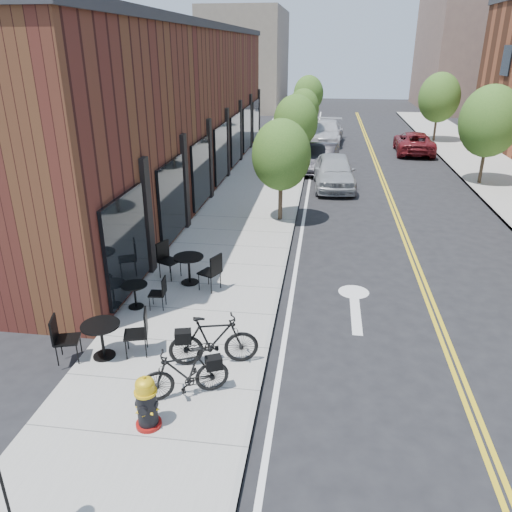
{
  "coord_description": "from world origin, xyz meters",
  "views": [
    {
      "loc": [
        1.01,
        -9.36,
        6.3
      ],
      "look_at": [
        -0.72,
        3.12,
        1.0
      ],
      "focal_mm": 35.0,
      "sensor_mm": 36.0,
      "label": 1
    }
  ],
  "objects_px": {
    "bistro_set_a": "(102,336)",
    "bistro_set_b": "(135,292)",
    "parked_car_b": "(321,158)",
    "parked_car_far": "(414,143)",
    "parked_car_a": "(334,171)",
    "parked_car_c": "(326,132)",
    "bistro_set_c": "(189,266)",
    "fire_hydrant": "(147,403)",
    "bicycle_right": "(214,340)",
    "bicycle_left": "(185,373)"
  },
  "relations": [
    {
      "from": "bistro_set_a",
      "to": "parked_car_far",
      "type": "relative_size",
      "value": 0.4
    },
    {
      "from": "bistro_set_c",
      "to": "parked_car_far",
      "type": "bearing_deg",
      "value": 91.03
    },
    {
      "from": "fire_hydrant",
      "to": "parked_car_a",
      "type": "height_order",
      "value": "parked_car_a"
    },
    {
      "from": "parked_car_c",
      "to": "parked_car_b",
      "type": "bearing_deg",
      "value": -87.13
    },
    {
      "from": "bicycle_left",
      "to": "bistro_set_b",
      "type": "distance_m",
      "value": 3.93
    },
    {
      "from": "bistro_set_c",
      "to": "parked_car_c",
      "type": "distance_m",
      "value": 23.7
    },
    {
      "from": "parked_car_a",
      "to": "parked_car_b",
      "type": "relative_size",
      "value": 1.07
    },
    {
      "from": "bicycle_left",
      "to": "parked_car_c",
      "type": "xyz_separation_m",
      "value": [
        2.39,
        28.25,
        0.14
      ]
    },
    {
      "from": "parked_car_a",
      "to": "parked_car_c",
      "type": "xyz_separation_m",
      "value": [
        -0.48,
        11.92,
        -0.02
      ]
    },
    {
      "from": "bistro_set_a",
      "to": "bistro_set_b",
      "type": "distance_m",
      "value": 2.22
    },
    {
      "from": "bistro_set_c",
      "to": "parked_car_a",
      "type": "xyz_separation_m",
      "value": [
        4.07,
        11.5,
        0.15
      ]
    },
    {
      "from": "bistro_set_a",
      "to": "parked_car_a",
      "type": "xyz_separation_m",
      "value": [
        4.96,
        15.29,
        0.16
      ]
    },
    {
      "from": "bistro_set_c",
      "to": "parked_car_c",
      "type": "height_order",
      "value": "parked_car_c"
    },
    {
      "from": "bicycle_right",
      "to": "bicycle_left",
      "type": "bearing_deg",
      "value": 149.73
    },
    {
      "from": "bistro_set_b",
      "to": "parked_car_far",
      "type": "distance_m",
      "value": 24.47
    },
    {
      "from": "parked_car_b",
      "to": "bistro_set_b",
      "type": "bearing_deg",
      "value": -98.13
    },
    {
      "from": "fire_hydrant",
      "to": "bistro_set_b",
      "type": "xyz_separation_m",
      "value": [
        -1.78,
        4.14,
        -0.07
      ]
    },
    {
      "from": "bicycle_right",
      "to": "parked_car_far",
      "type": "distance_m",
      "value": 25.58
    },
    {
      "from": "parked_car_b",
      "to": "parked_car_far",
      "type": "relative_size",
      "value": 0.89
    },
    {
      "from": "parked_car_a",
      "to": "parked_car_c",
      "type": "bearing_deg",
      "value": 88.94
    },
    {
      "from": "parked_car_a",
      "to": "bicycle_left",
      "type": "bearing_deg",
      "value": -103.3
    },
    {
      "from": "bicycle_left",
      "to": "parked_car_a",
      "type": "distance_m",
      "value": 16.58
    },
    {
      "from": "bistro_set_b",
      "to": "bicycle_left",
      "type": "bearing_deg",
      "value": -60.64
    },
    {
      "from": "parked_car_far",
      "to": "parked_car_b",
      "type": "bearing_deg",
      "value": 47.47
    },
    {
      "from": "fire_hydrant",
      "to": "parked_car_c",
      "type": "distance_m",
      "value": 29.27
    },
    {
      "from": "bistro_set_b",
      "to": "parked_car_far",
      "type": "bearing_deg",
      "value": 60.72
    },
    {
      "from": "fire_hydrant",
      "to": "bicycle_right",
      "type": "xyz_separation_m",
      "value": [
        0.75,
        1.99,
        0.07
      ]
    },
    {
      "from": "parked_car_c",
      "to": "parked_car_far",
      "type": "xyz_separation_m",
      "value": [
        5.55,
        -2.73,
        -0.1
      ]
    },
    {
      "from": "bistro_set_a",
      "to": "parked_car_c",
      "type": "distance_m",
      "value": 27.58
    },
    {
      "from": "bistro_set_a",
      "to": "parked_car_a",
      "type": "bearing_deg",
      "value": 55.0
    },
    {
      "from": "parked_car_b",
      "to": "parked_car_far",
      "type": "height_order",
      "value": "parked_car_b"
    },
    {
      "from": "bicycle_right",
      "to": "bistro_set_c",
      "type": "xyz_separation_m",
      "value": [
        -1.52,
        3.72,
        -0.03
      ]
    },
    {
      "from": "bicycle_left",
      "to": "bistro_set_c",
      "type": "height_order",
      "value": "bistro_set_c"
    },
    {
      "from": "bistro_set_b",
      "to": "bistro_set_c",
      "type": "relative_size",
      "value": 0.8
    },
    {
      "from": "bistro_set_a",
      "to": "parked_car_far",
      "type": "xyz_separation_m",
      "value": [
        10.04,
        24.48,
        0.04
      ]
    },
    {
      "from": "fire_hydrant",
      "to": "bistro_set_c",
      "type": "bearing_deg",
      "value": 98.33
    },
    {
      "from": "bistro_set_c",
      "to": "parked_car_a",
      "type": "bearing_deg",
      "value": 95.38
    },
    {
      "from": "bicycle_left",
      "to": "bicycle_right",
      "type": "height_order",
      "value": "bicycle_right"
    },
    {
      "from": "fire_hydrant",
      "to": "bistro_set_c",
      "type": "relative_size",
      "value": 0.53
    },
    {
      "from": "parked_car_b",
      "to": "parked_car_far",
      "type": "distance_m",
      "value": 8.14
    },
    {
      "from": "bistro_set_a",
      "to": "bistro_set_b",
      "type": "xyz_separation_m",
      "value": [
        -0.11,
        2.22,
        -0.09
      ]
    },
    {
      "from": "bicycle_left",
      "to": "parked_car_b",
      "type": "relative_size",
      "value": 0.39
    },
    {
      "from": "fire_hydrant",
      "to": "parked_car_c",
      "type": "bearing_deg",
      "value": 85.07
    },
    {
      "from": "bicycle_right",
      "to": "fire_hydrant",
      "type": "bearing_deg",
      "value": 145.11
    },
    {
      "from": "bicycle_right",
      "to": "parked_car_a",
      "type": "bearing_deg",
      "value": -23.85
    },
    {
      "from": "fire_hydrant",
      "to": "bicycle_left",
      "type": "height_order",
      "value": "fire_hydrant"
    },
    {
      "from": "bicycle_right",
      "to": "parked_car_c",
      "type": "distance_m",
      "value": 27.22
    },
    {
      "from": "bicycle_right",
      "to": "parked_car_b",
      "type": "relative_size",
      "value": 0.43
    },
    {
      "from": "parked_car_b",
      "to": "bicycle_right",
      "type": "bearing_deg",
      "value": -88.95
    },
    {
      "from": "bistro_set_b",
      "to": "parked_car_a",
      "type": "xyz_separation_m",
      "value": [
        5.07,
        13.08,
        0.26
      ]
    }
  ]
}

